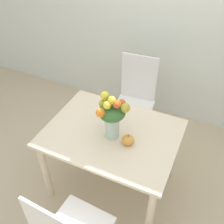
{
  "coord_description": "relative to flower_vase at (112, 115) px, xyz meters",
  "views": [
    {
      "loc": [
        0.67,
        -1.45,
        2.3
      ],
      "look_at": [
        0.02,
        -0.03,
        1.0
      ],
      "focal_mm": 42.0,
      "sensor_mm": 36.0,
      "label": 1
    }
  ],
  "objects": [
    {
      "name": "dining_chair_near_window",
      "position": [
        -0.1,
        0.83,
        -0.46
      ],
      "size": [
        0.46,
        0.46,
        1.01
      ],
      "rotation": [
        0.0,
        0.0,
        0.09
      ],
      "color": "white",
      "rests_on": "ground_plane"
    },
    {
      "name": "pumpkin",
      "position": [
        0.16,
        -0.03,
        -0.18
      ],
      "size": [
        0.1,
        0.1,
        0.09
      ],
      "color": "gold",
      "rests_on": "dining_table"
    },
    {
      "name": "ground_plane",
      "position": [
        -0.01,
        0.03,
        -0.97
      ],
      "size": [
        12.0,
        12.0,
        0.0
      ],
      "primitive_type": "plane",
      "color": "tan"
    },
    {
      "name": "flower_vase",
      "position": [
        0.0,
        0.0,
        0.0
      ],
      "size": [
        0.27,
        0.26,
        0.41
      ],
      "color": "#B2CCBC",
      "rests_on": "dining_table"
    },
    {
      "name": "wall_back",
      "position": [
        -0.01,
        1.42,
        0.38
      ],
      "size": [
        8.0,
        0.06,
        2.7
      ],
      "color": "silver",
      "rests_on": "ground_plane"
    },
    {
      "name": "dining_table",
      "position": [
        -0.01,
        0.03,
        -0.34
      ],
      "size": [
        1.12,
        0.85,
        0.75
      ],
      "color": "beige",
      "rests_on": "ground_plane"
    }
  ]
}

